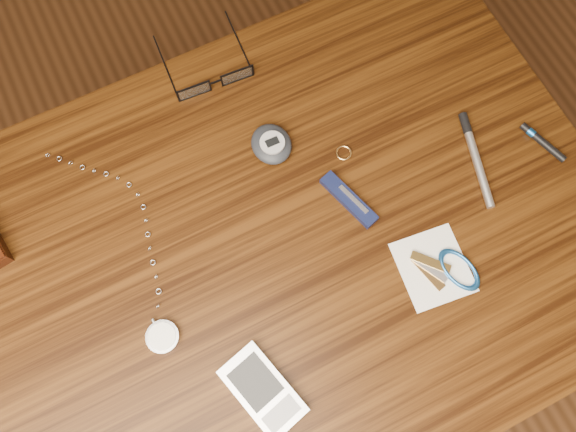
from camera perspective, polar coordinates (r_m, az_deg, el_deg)
name	(u,v)px	position (r m, az deg, el deg)	size (l,w,h in m)	color
ground	(278,319)	(1.53, -1.07, -10.45)	(3.80, 3.80, 0.00)	#472814
desk	(270,266)	(0.89, -1.81, -5.15)	(1.00, 0.70, 0.75)	#351C08
eyeglasses	(214,80)	(0.89, -7.51, 13.57)	(0.13, 0.14, 0.03)	black
gold_ring	(344,153)	(0.85, 5.68, 6.40)	(0.03, 0.03, 0.00)	#E1AB5E
pocket_watch	(159,327)	(0.79, -12.93, -10.94)	(0.11, 0.35, 0.01)	silver
pda_phone	(263,391)	(0.76, -2.59, -17.31)	(0.09, 0.13, 0.02)	silver
pedometer	(271,144)	(0.84, -1.70, 7.32)	(0.06, 0.07, 0.03)	#21232B
notepad_keys	(447,269)	(0.81, 15.82, -5.16)	(0.12, 0.11, 0.01)	white
pocket_knife	(349,200)	(0.81, 6.20, 1.67)	(0.05, 0.10, 0.01)	#0C1435
silver_pen	(474,152)	(0.88, 18.38, 6.17)	(0.05, 0.15, 0.01)	silver
black_blue_pen	(541,141)	(0.93, 24.34, 6.95)	(0.03, 0.08, 0.01)	black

